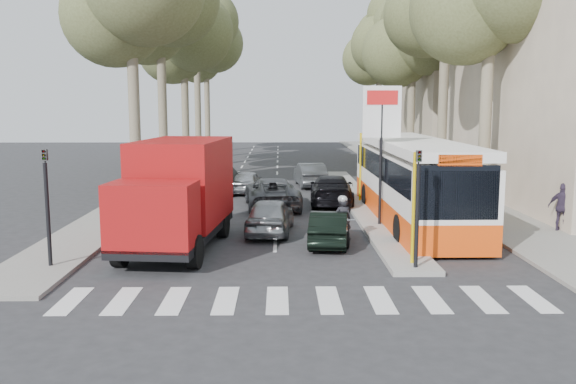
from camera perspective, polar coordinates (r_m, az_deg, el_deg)
name	(u,v)px	position (r m, az deg, el deg)	size (l,w,h in m)	color
ground	(303,260)	(19.46, 1.41, -6.36)	(120.00, 120.00, 0.00)	#28282B
sidewalk_right	(408,171)	(45.06, 11.16, 1.91)	(3.20, 70.00, 0.12)	gray
median_left	(185,167)	(47.62, -9.58, 2.29)	(2.40, 64.00, 0.12)	gray
traffic_island	(360,202)	(30.46, 6.73, -0.93)	(1.50, 26.00, 0.16)	gray
building_far	(469,67)	(55.34, 16.57, 11.11)	(11.00, 20.00, 16.00)	#B7A88E
billboard	(381,135)	(24.17, 8.73, 5.30)	(1.50, 12.10, 5.60)	yellow
traffic_light_island	(418,189)	(17.93, 12.06, 0.31)	(0.16, 0.41, 3.60)	black
traffic_light_left	(46,187)	(19.24, -21.69, 0.44)	(0.16, 0.41, 3.60)	black
tree_l_b	(162,3)	(40.07, -11.71, 16.93)	(7.40, 7.20, 14.88)	#6B604C
tree_l_c	(185,35)	(47.73, -9.58, 14.30)	(7.40, 7.20, 13.71)	#6B604C
tree_l_d	(198,25)	(55.81, -8.45, 15.21)	(7.40, 7.20, 15.66)	#6B604C
tree_l_e	(207,46)	(63.61, -7.55, 13.42)	(7.40, 7.20, 14.49)	#6B604C
tree_r_c	(414,37)	(46.22, 11.75, 14.02)	(7.40, 7.20, 13.32)	#6B604C
tree_r_d	(395,31)	(54.19, 10.01, 14.65)	(7.40, 7.20, 14.88)	#6B604C
tree_r_e	(381,48)	(61.98, 8.68, 13.22)	(7.40, 7.20, 14.10)	#6B604C
silver_hatchback	(270,216)	(23.20, -1.68, -2.23)	(1.62, 4.04, 1.38)	gray
dark_hatchback	(329,228)	(21.45, 3.86, -3.35)	(1.27, 3.65, 1.20)	black
queue_car_a	(272,193)	(28.92, -1.51, -0.08)	(2.39, 5.18, 1.44)	#47494E
queue_car_b	(331,190)	(29.88, 4.08, 0.20)	(2.06, 5.06, 1.47)	black
queue_car_c	(247,182)	(33.92, -3.84, 0.97)	(1.47, 3.65, 1.24)	#A0A4A8
queue_car_d	(310,175)	(36.53, 2.09, 1.64)	(1.50, 4.30, 1.42)	#4B4E52
queue_car_e	(221,179)	(34.34, -6.25, 1.24)	(2.09, 5.14, 1.49)	black
red_truck	(178,192)	(20.95, -10.24, -0.01)	(3.27, 7.12, 3.68)	black
city_bus	(412,178)	(25.93, 11.54, 1.25)	(2.98, 13.16, 3.46)	#FB4C0D
motorcycle	(342,221)	(21.72, 5.09, -2.72)	(0.75, 2.04, 1.73)	black
pedestrian_near	(563,207)	(25.31, 24.32, -1.30)	(1.07, 0.52, 1.82)	#3A2E45
pedestrian_far	(471,195)	(27.04, 16.74, -0.27)	(1.22, 0.54, 1.89)	#716654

